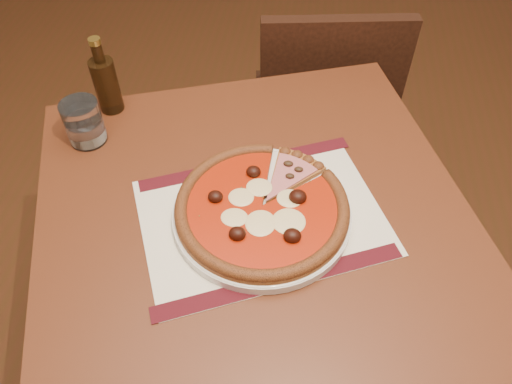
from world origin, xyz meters
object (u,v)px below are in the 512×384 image
table (255,242)px  water_glass (84,122)px  chair_far (322,107)px  plate (262,214)px  bottle (106,83)px  pizza (262,207)px

table → water_glass: (-0.38, 0.15, 0.15)m
chair_far → plate: bearing=71.5°
chair_far → water_glass: bearing=36.3°
bottle → chair_far: bearing=40.2°
table → bottle: bearing=144.9°
bottle → water_glass: bearing=-98.7°
table → chair_far: 0.69m
plate → water_glass: (-0.39, 0.16, 0.04)m
table → bottle: (-0.36, 0.25, 0.17)m
bottle → pizza: bearing=-35.4°
pizza → bottle: bottle is taller
pizza → bottle: bearing=144.6°
plate → pizza: size_ratio=1.03×
chair_far → table: bearing=70.0°
chair_far → plate: 0.74m
plate → pizza: bearing=-112.4°
chair_far → bottle: (-0.48, -0.41, 0.34)m
table → chair_far: bearing=79.6°
table → chair_far: size_ratio=1.23×
chair_far → bottle: size_ratio=4.71×
plate → chair_far: bearing=81.1°
chair_far → plate: chair_far is taller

